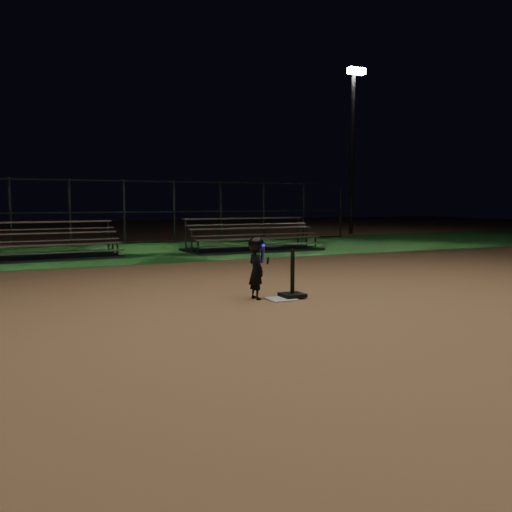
{
  "coord_description": "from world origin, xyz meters",
  "views": [
    {
      "loc": [
        -4.13,
        -7.8,
        1.64
      ],
      "look_at": [
        0.0,
        1.0,
        0.65
      ],
      "focal_mm": 37.26,
      "sensor_mm": 36.0,
      "label": 1
    }
  ],
  "objects_px": {
    "bleacher_right": "(252,244)",
    "light_pole_right": "(353,137)",
    "child_batter": "(256,266)",
    "home_plate": "(281,299)",
    "batting_tee": "(292,288)",
    "bleacher_left": "(41,251)"
  },
  "relations": [
    {
      "from": "bleacher_right",
      "to": "light_pole_right",
      "type": "height_order",
      "value": "light_pole_right"
    },
    {
      "from": "child_batter",
      "to": "bleacher_right",
      "type": "xyz_separation_m",
      "value": [
        3.76,
        8.31,
        -0.34
      ]
    },
    {
      "from": "child_batter",
      "to": "light_pole_right",
      "type": "bearing_deg",
      "value": -45.95
    },
    {
      "from": "home_plate",
      "to": "bleacher_right",
      "type": "bearing_deg",
      "value": 68.27
    },
    {
      "from": "home_plate",
      "to": "batting_tee",
      "type": "relative_size",
      "value": 0.54
    },
    {
      "from": "batting_tee",
      "to": "child_batter",
      "type": "xyz_separation_m",
      "value": [
        -0.6,
        0.18,
        0.39
      ]
    },
    {
      "from": "bleacher_left",
      "to": "batting_tee",
      "type": "bearing_deg",
      "value": -70.98
    },
    {
      "from": "batting_tee",
      "to": "bleacher_right",
      "type": "distance_m",
      "value": 9.05
    },
    {
      "from": "bleacher_right",
      "to": "bleacher_left",
      "type": "bearing_deg",
      "value": 178.13
    },
    {
      "from": "home_plate",
      "to": "batting_tee",
      "type": "distance_m",
      "value": 0.31
    },
    {
      "from": "home_plate",
      "to": "light_pole_right",
      "type": "distance_m",
      "value": 19.79
    },
    {
      "from": "batting_tee",
      "to": "bleacher_right",
      "type": "xyz_separation_m",
      "value": [
        3.16,
        8.48,
        0.05
      ]
    },
    {
      "from": "batting_tee",
      "to": "child_batter",
      "type": "distance_m",
      "value": 0.74
    },
    {
      "from": "bleacher_right",
      "to": "light_pole_right",
      "type": "relative_size",
      "value": 0.54
    },
    {
      "from": "home_plate",
      "to": "bleacher_right",
      "type": "distance_m",
      "value": 9.2
    },
    {
      "from": "child_batter",
      "to": "bleacher_left",
      "type": "height_order",
      "value": "child_batter"
    },
    {
      "from": "bleacher_left",
      "to": "bleacher_right",
      "type": "bearing_deg",
      "value": -4.76
    },
    {
      "from": "bleacher_left",
      "to": "bleacher_right",
      "type": "distance_m",
      "value": 6.68
    },
    {
      "from": "light_pole_right",
      "to": "bleacher_right",
      "type": "bearing_deg",
      "value": -143.34
    },
    {
      "from": "bleacher_right",
      "to": "light_pole_right",
      "type": "bearing_deg",
      "value": 36.5
    },
    {
      "from": "batting_tee",
      "to": "bleacher_right",
      "type": "bearing_deg",
      "value": 69.58
    },
    {
      "from": "child_batter",
      "to": "batting_tee",
      "type": "bearing_deg",
      "value": -112.29
    }
  ]
}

